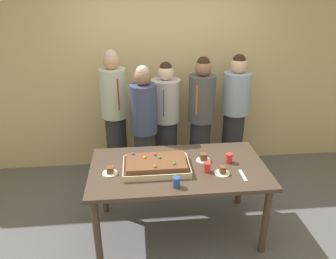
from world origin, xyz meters
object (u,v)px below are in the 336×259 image
(drink_cup_far_end, at_px, (176,182))
(person_green_shirt_behind, at_px, (115,116))
(cake_server_utensil, at_px, (243,175))
(drink_cup_middle, at_px, (207,167))
(party_table, at_px, (178,174))
(person_serving_front, at_px, (201,118))
(person_far_right_suit, at_px, (144,130))
(person_striped_tie_right, at_px, (166,121))
(sheet_cake, at_px, (156,165))
(plated_slice_near_left, at_px, (222,171))
(plated_slice_far_left, at_px, (203,158))
(person_left_edge_reaching, at_px, (234,114))
(drink_cup_nearest, at_px, (229,158))
(plated_slice_near_right, at_px, (110,171))

(drink_cup_far_end, height_order, person_green_shirt_behind, person_green_shirt_behind)
(cake_server_utensil, bearing_deg, drink_cup_middle, 161.61)
(party_table, bearing_deg, person_serving_front, 67.67)
(drink_cup_far_end, xyz_separation_m, person_serving_front, (0.50, 1.41, 0.03))
(person_green_shirt_behind, bearing_deg, person_serving_front, 64.46)
(drink_cup_middle, distance_m, cake_server_utensil, 0.35)
(person_far_right_suit, bearing_deg, person_striped_tie_right, 134.37)
(sheet_cake, bearing_deg, plated_slice_near_left, -13.31)
(plated_slice_near_left, relative_size, drink_cup_middle, 1.50)
(party_table, height_order, person_striped_tie_right, person_striped_tie_right)
(plated_slice_near_left, distance_m, drink_cup_middle, 0.15)
(plated_slice_far_left, relative_size, drink_cup_far_end, 1.50)
(sheet_cake, xyz_separation_m, person_left_edge_reaching, (1.15, 1.21, 0.02))
(drink_cup_nearest, relative_size, drink_cup_middle, 1.00)
(person_left_edge_reaching, bearing_deg, person_far_right_suit, -29.14)
(person_striped_tie_right, bearing_deg, drink_cup_nearest, 35.77)
(drink_cup_far_end, distance_m, person_serving_front, 1.50)
(party_table, relative_size, person_serving_front, 1.05)
(person_serving_front, bearing_deg, plated_slice_near_right, -13.46)
(sheet_cake, height_order, person_serving_front, person_serving_front)
(person_far_right_suit, bearing_deg, person_serving_front, 102.94)
(party_table, bearing_deg, person_left_edge_reaching, 52.15)
(drink_cup_far_end, bearing_deg, drink_cup_nearest, 33.12)
(party_table, bearing_deg, person_far_right_suit, 111.39)
(person_green_shirt_behind, relative_size, person_striped_tie_right, 1.10)
(cake_server_utensil, bearing_deg, party_table, 158.88)
(drink_cup_middle, relative_size, cake_server_utensil, 0.50)
(drink_cup_far_end, bearing_deg, plated_slice_near_right, 154.45)
(drink_cup_middle, bearing_deg, person_far_right_suit, 122.16)
(plated_slice_near_right, bearing_deg, party_table, 4.96)
(person_serving_front, bearing_deg, person_striped_tie_right, -71.44)
(drink_cup_far_end, xyz_separation_m, person_green_shirt_behind, (-0.61, 1.49, 0.08))
(drink_cup_nearest, relative_size, person_serving_front, 0.06)
(person_serving_front, bearing_deg, person_green_shirt_behind, -62.86)
(plated_slice_near_right, distance_m, person_left_edge_reaching, 2.03)
(plated_slice_near_left, height_order, drink_cup_nearest, drink_cup_nearest)
(drink_cup_middle, xyz_separation_m, person_striped_tie_right, (-0.28, 1.28, -0.02))
(person_striped_tie_right, bearing_deg, plated_slice_far_left, 25.33)
(person_green_shirt_behind, relative_size, person_left_edge_reaching, 1.05)
(drink_cup_nearest, xyz_separation_m, person_striped_tie_right, (-0.54, 1.13, -0.02))
(plated_slice_near_right, height_order, person_green_shirt_behind, person_green_shirt_behind)
(sheet_cake, bearing_deg, drink_cup_nearest, 4.52)
(cake_server_utensil, bearing_deg, drink_cup_nearest, 104.15)
(sheet_cake, relative_size, drink_cup_far_end, 6.56)
(party_table, xyz_separation_m, plated_slice_near_right, (-0.68, -0.06, 0.11))
(drink_cup_middle, bearing_deg, person_left_edge_reaching, 63.31)
(plated_slice_far_left, relative_size, cake_server_utensil, 0.75)
(drink_cup_nearest, relative_size, person_green_shirt_behind, 0.06)
(sheet_cake, xyz_separation_m, drink_cup_middle, (0.49, -0.10, 0.00))
(plated_slice_near_left, height_order, cake_server_utensil, plated_slice_near_left)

